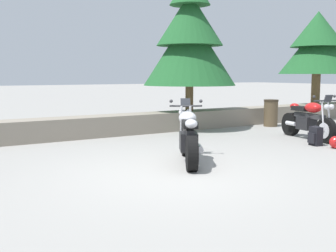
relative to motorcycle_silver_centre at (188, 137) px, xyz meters
name	(u,v)px	position (x,y,z in m)	size (l,w,h in m)	color
ground_plane	(176,174)	(-0.73, -0.67, -0.49)	(120.00, 120.00, 0.00)	gray
stone_wall	(76,128)	(-0.73, 4.13, -0.21)	(36.00, 0.80, 0.55)	gray
motorcycle_silver_centre	(188,137)	(0.00, 0.00, 0.00)	(1.21, 1.86, 1.18)	black
motorcycle_red_far_right	(308,120)	(4.28, 0.74, 0.00)	(0.79, 2.04, 1.18)	black
rider_backpack	(316,135)	(3.63, -0.02, -0.24)	(0.31, 0.34, 0.47)	black
rider_helmet	(336,142)	(3.70, -0.53, -0.35)	(0.28, 0.28, 0.28)	#B21919
pine_tree_far_left	(190,38)	(2.95, 4.17, 2.26)	(2.81, 2.81, 4.13)	brown
pine_tree_mid_left	(318,44)	(9.05, 4.36, 2.32)	(2.85, 2.85, 3.49)	brown
trash_bin	(271,113)	(5.48, 3.21, -0.05)	(0.46, 0.46, 0.86)	brown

